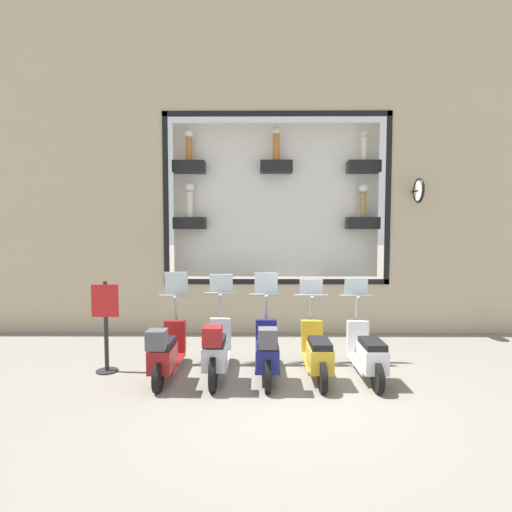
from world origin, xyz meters
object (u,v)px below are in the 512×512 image
scooter_navy_2 (267,351)px  scooter_red_4 (166,352)px  scooter_silver_3 (216,350)px  shop_sign_post (106,324)px  scooter_white_0 (367,354)px  scooter_yellow_1 (317,353)px

scooter_navy_2 → scooter_red_4: scooter_red_4 is taller
scooter_silver_3 → shop_sign_post: 1.97m
scooter_white_0 → shop_sign_post: bearing=86.3°
scooter_navy_2 → shop_sign_post: 2.77m
scooter_silver_3 → shop_sign_post: bearing=80.2°
scooter_navy_2 → scooter_red_4: size_ratio=1.01×
scooter_yellow_1 → shop_sign_post: (0.28, 3.54, 0.41)m
scooter_white_0 → scooter_yellow_1: scooter_white_0 is taller
scooter_white_0 → scooter_silver_3: scooter_silver_3 is taller
scooter_red_4 → scooter_navy_2: bearing=-89.8°
scooter_silver_3 → scooter_navy_2: bearing=-90.4°
scooter_yellow_1 → scooter_red_4: bearing=91.5°
scooter_yellow_1 → shop_sign_post: size_ratio=1.16×
scooter_white_0 → scooter_red_4: 3.26m
scooter_navy_2 → scooter_yellow_1: bearing=-86.0°
scooter_navy_2 → scooter_silver_3: bearing=89.6°
scooter_yellow_1 → scooter_red_4: scooter_red_4 is taller
scooter_silver_3 → scooter_red_4: scooter_red_4 is taller
scooter_yellow_1 → scooter_navy_2: 0.82m
scooter_yellow_1 → scooter_silver_3: scooter_silver_3 is taller
scooter_red_4 → shop_sign_post: (0.34, 1.09, 0.37)m
scooter_white_0 → scooter_silver_3: size_ratio=0.99×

